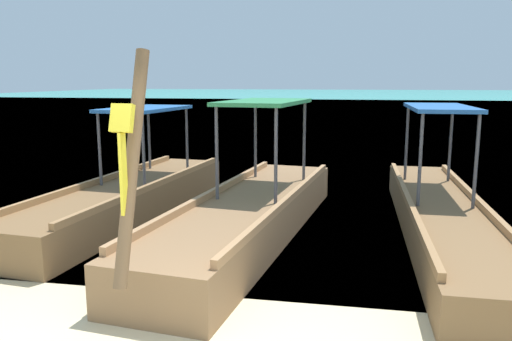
{
  "coord_description": "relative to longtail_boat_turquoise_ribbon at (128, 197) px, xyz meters",
  "views": [
    {
      "loc": [
        1.33,
        -2.73,
        2.37
      ],
      "look_at": [
        0.0,
        4.41,
        1.07
      ],
      "focal_mm": 35.74,
      "sensor_mm": 36.0,
      "label": 1
    }
  ],
  "objects": [
    {
      "name": "longtail_boat_yellow_ribbon",
      "position": [
        2.32,
        -0.78,
        0.02
      ],
      "size": [
        2.08,
        6.73,
        2.64
      ],
      "color": "olive",
      "rests_on": "ground"
    },
    {
      "name": "longtail_boat_red_ribbon",
      "position": [
        5.2,
        -0.28,
        -0.01
      ],
      "size": [
        1.16,
        7.63,
        2.73
      ],
      "color": "brown",
      "rests_on": "ground"
    },
    {
      "name": "sea_water",
      "position": [
        2.47,
        57.01,
        -0.34
      ],
      "size": [
        120.0,
        120.0,
        0.0
      ],
      "primitive_type": "plane",
      "color": "#2DB29E",
      "rests_on": "ground"
    },
    {
      "name": "longtail_boat_turquoise_ribbon",
      "position": [
        0.0,
        0.0,
        0.0
      ],
      "size": [
        1.79,
        6.44,
        2.61
      ],
      "color": "brown",
      "rests_on": "ground"
    }
  ]
}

